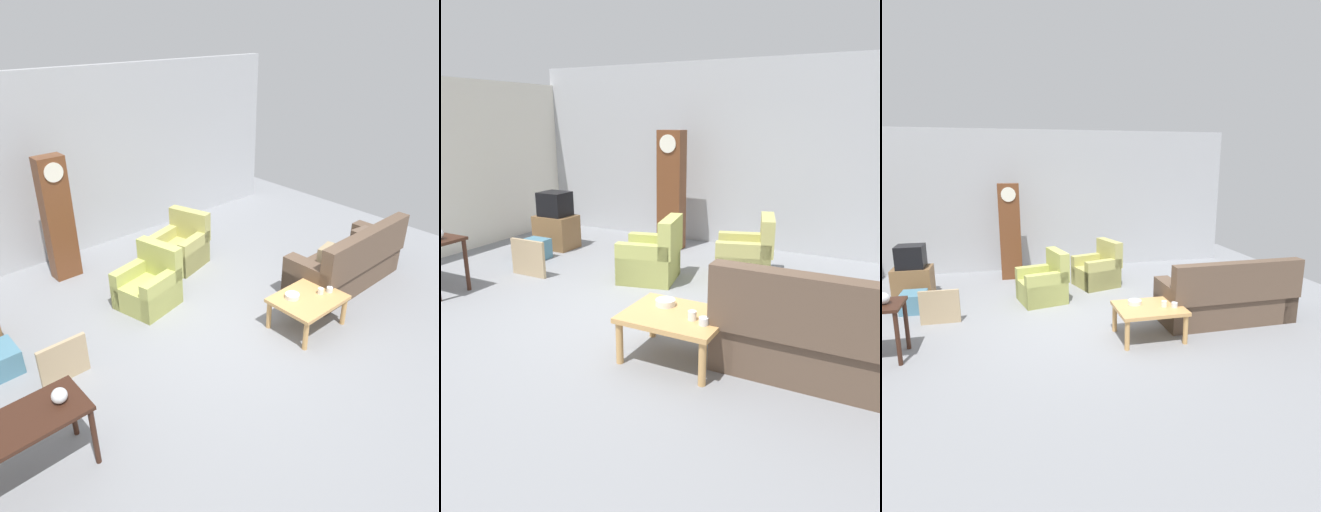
% 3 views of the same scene
% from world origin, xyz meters
% --- Properties ---
extents(ground_plane, '(10.40, 10.40, 0.00)m').
position_xyz_m(ground_plane, '(0.00, 0.00, 0.00)').
color(ground_plane, gray).
extents(garage_door_wall, '(8.40, 0.16, 3.20)m').
position_xyz_m(garage_door_wall, '(0.00, 3.60, 1.60)').
color(garage_door_wall, '#ADAFB5').
rests_on(garage_door_wall, ground_plane).
extents(couch_floral, '(2.11, 0.91, 1.04)m').
position_xyz_m(couch_floral, '(2.22, -0.50, 0.35)').
color(couch_floral, brown).
rests_on(couch_floral, ground_plane).
extents(armchair_olive_near, '(0.94, 0.92, 0.92)m').
position_xyz_m(armchair_olive_near, '(-0.50, 1.14, 0.31)').
color(armchair_olive_near, tan).
rests_on(armchair_olive_near, ground_plane).
extents(armchair_olive_far, '(0.98, 0.96, 0.92)m').
position_xyz_m(armchair_olive_far, '(0.66, 1.85, 0.31)').
color(armchair_olive_far, tan).
rests_on(armchair_olive_far, ground_plane).
extents(coffee_table_wood, '(0.96, 0.76, 0.47)m').
position_xyz_m(coffee_table_wood, '(0.82, -0.80, 0.40)').
color(coffee_table_wood, tan).
rests_on(coffee_table_wood, ground_plane).
extents(grandfather_clock, '(0.44, 0.30, 2.05)m').
position_xyz_m(grandfather_clock, '(-1.05, 2.82, 1.03)').
color(grandfather_clock, brown).
rests_on(grandfather_clock, ground_plane).
extents(tv_stand_cabinet, '(0.68, 0.52, 0.58)m').
position_xyz_m(tv_stand_cabinet, '(-2.86, 1.87, 0.29)').
color(tv_stand_cabinet, brown).
rests_on(tv_stand_cabinet, ground_plane).
extents(tv_crt, '(0.48, 0.44, 0.42)m').
position_xyz_m(tv_crt, '(-2.86, 1.87, 0.79)').
color(tv_crt, black).
rests_on(tv_crt, tv_stand_cabinet).
extents(framed_picture_leaning, '(0.60, 0.05, 0.54)m').
position_xyz_m(framed_picture_leaning, '(-2.20, 0.44, 0.27)').
color(framed_picture_leaning, tan).
rests_on(framed_picture_leaning, ground_plane).
extents(storage_box_blue, '(0.40, 0.47, 0.33)m').
position_xyz_m(storage_box_blue, '(-2.72, 1.11, 0.16)').
color(storage_box_blue, teal).
rests_on(storage_box_blue, ground_plane).
extents(glass_dome_cloche, '(0.15, 0.15, 0.15)m').
position_xyz_m(glass_dome_cloche, '(-2.67, -0.65, 0.82)').
color(glass_dome_cloche, silver).
rests_on(glass_dome_cloche, console_table_dark).
extents(cup_white_porcelain, '(0.08, 0.08, 0.09)m').
position_xyz_m(cup_white_porcelain, '(1.02, -0.86, 0.51)').
color(cup_white_porcelain, white).
rests_on(cup_white_porcelain, coffee_table_wood).
extents(cup_blue_rimmed, '(0.09, 0.09, 0.07)m').
position_xyz_m(cup_blue_rimmed, '(1.15, -0.91, 0.51)').
color(cup_blue_rimmed, silver).
rests_on(cup_blue_rimmed, coffee_table_wood).
extents(bowl_white_stacked, '(0.20, 0.20, 0.06)m').
position_xyz_m(bowl_white_stacked, '(0.64, -0.66, 0.50)').
color(bowl_white_stacked, white).
rests_on(bowl_white_stacked, coffee_table_wood).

